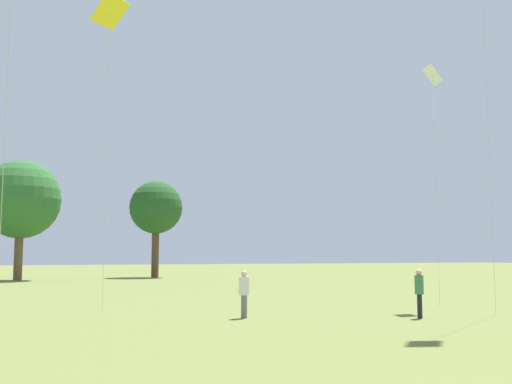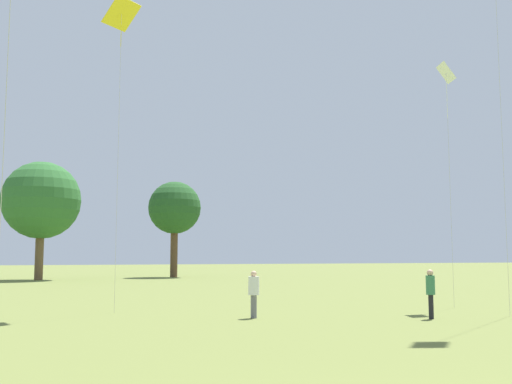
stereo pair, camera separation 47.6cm
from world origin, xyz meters
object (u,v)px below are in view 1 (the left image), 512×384
Objects in this scene: kite_2 at (110,17)px; kite_6 at (433,83)px; person_standing_3 at (244,290)px; person_standing_2 at (419,289)px; distant_tree_2 at (156,208)px; distant_tree_1 at (21,200)px.

kite_6 is at bearing 177.34° from kite_2.
person_standing_3 is at bearing 158.46° from kite_6.
person_standing_3 is at bearing 0.80° from person_standing_2.
distant_tree_2 is (-1.86, 40.69, -2.77)m from kite_6.
kite_6 is (3.91, 3.42, 8.92)m from person_standing_2.
person_standing_2 is at bearing -74.70° from distant_tree_1.
kite_6 reaches higher than person_standing_2.
kite_6 is at bearing -87.38° from distant_tree_2.
distant_tree_2 is (7.71, 41.48, 6.21)m from person_standing_3.
kite_2 reaches higher than distant_tree_1.
kite_6 is 1.07× the size of distant_tree_2.
distant_tree_2 is at bearing -66.98° from person_standing_2.
person_standing_3 is 0.16× the size of kite_6.
kite_2 is at bearing -107.70° from distant_tree_2.
distant_tree_2 is at bearing -97.75° from kite_2.
person_standing_2 is 16.05m from kite_2.
distant_tree_1 is at bearing -168.81° from distant_tree_2.
distant_tree_2 is at bearing -73.06° from person_standing_3.
person_standing_2 is 1.03× the size of person_standing_3.
person_standing_3 is 0.13× the size of kite_2.
kite_6 reaches higher than distant_tree_2.
kite_2 reaches higher than distant_tree_2.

